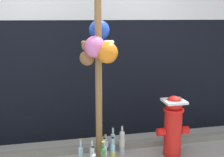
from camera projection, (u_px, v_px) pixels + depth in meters
building_wall at (81, 19)px, 4.09m from camera, size 10.00×0.21×3.43m
curb_strip at (89, 148)px, 3.91m from camera, size 8.00×0.12×0.08m
memorial_post at (99, 35)px, 3.34m from camera, size 0.52×0.60×2.59m
fire_hydrant at (173, 125)px, 3.74m from camera, size 0.42×0.27×0.79m
bottle_0 at (92, 155)px, 3.53m from camera, size 0.06×0.06×0.32m
bottle_1 at (105, 155)px, 3.54m from camera, size 0.06×0.06×0.35m
bottle_2 at (81, 153)px, 3.61m from camera, size 0.06×0.06×0.30m
bottle_3 at (113, 152)px, 3.61m from camera, size 0.06×0.06×0.33m
bottle_4 at (105, 147)px, 3.78m from camera, size 0.08×0.08×0.28m
bottle_5 at (122, 142)px, 3.82m from camera, size 0.07×0.07×0.40m
bottle_8 at (113, 142)px, 3.87m from camera, size 0.06×0.06×0.36m
litter_0 at (170, 138)px, 4.33m from camera, size 0.10×0.08×0.01m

